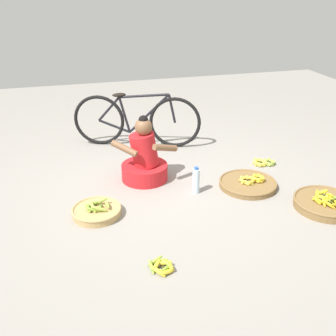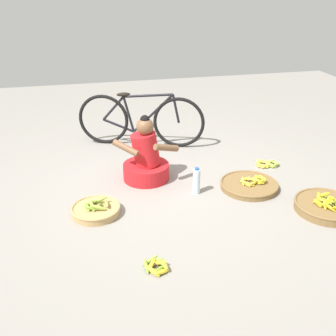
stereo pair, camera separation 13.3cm
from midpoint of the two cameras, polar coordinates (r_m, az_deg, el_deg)
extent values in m
plane|color=gray|center=(4.42, -1.55, -3.02)|extent=(10.00, 10.00, 0.00)
cylinder|color=red|center=(4.61, -4.11, -0.53)|extent=(0.52, 0.52, 0.18)
cylinder|color=red|center=(4.50, -4.22, 2.57)|extent=(0.39, 0.36, 0.40)
sphere|color=brown|center=(4.40, -4.33, 5.76)|extent=(0.19, 0.19, 0.19)
sphere|color=black|center=(4.38, -4.36, 6.70)|extent=(0.10, 0.10, 0.10)
cylinder|color=brown|center=(4.37, -6.99, 2.73)|extent=(0.28, 0.25, 0.16)
cylinder|color=brown|center=(4.35, -1.29, 2.84)|extent=(0.31, 0.18, 0.16)
torus|color=black|center=(5.57, -10.31, 6.59)|extent=(0.66, 0.28, 0.68)
torus|color=black|center=(5.40, 0.27, 6.38)|extent=(0.66, 0.28, 0.68)
cylinder|color=black|center=(5.40, -3.41, 7.59)|extent=(0.53, 0.22, 0.55)
cylinder|color=black|center=(5.46, -6.80, 7.39)|extent=(0.15, 0.08, 0.49)
cylinder|color=black|center=(5.34, -4.12, 10.05)|extent=(0.62, 0.26, 0.08)
cylinder|color=black|center=(5.55, -8.19, 5.81)|extent=(0.41, 0.18, 0.18)
cylinder|color=black|center=(5.48, -8.97, 8.18)|extent=(0.31, 0.14, 0.35)
cylinder|color=black|center=(5.34, -0.16, 8.30)|extent=(0.12, 0.07, 0.38)
ellipsoid|color=black|center=(5.40, -7.59, 10.11)|extent=(0.18, 0.08, 0.05)
cylinder|color=tan|center=(4.02, -10.89, -6.08)|extent=(0.47, 0.47, 0.07)
torus|color=tan|center=(4.01, -10.93, -5.66)|extent=(0.48, 0.48, 0.02)
ellipsoid|color=#9EB747|center=(4.00, -9.44, -5.12)|extent=(0.04, 0.16, 0.06)
ellipsoid|color=#9EB747|center=(4.05, -10.39, -4.59)|extent=(0.16, 0.07, 0.10)
ellipsoid|color=#9EB747|center=(3.98, -11.45, -5.35)|extent=(0.07, 0.16, 0.09)
ellipsoid|color=#9EB747|center=(3.93, -10.51, -5.66)|extent=(0.16, 0.06, 0.09)
sphere|color=#382D19|center=(4.00, -10.46, -5.22)|extent=(0.03, 0.03, 0.03)
ellipsoid|color=olive|center=(3.99, -10.42, -5.31)|extent=(0.06, 0.14, 0.07)
ellipsoid|color=olive|center=(4.04, -11.48, -4.99)|extent=(0.14, 0.06, 0.06)
ellipsoid|color=olive|center=(3.98, -12.05, -5.55)|extent=(0.06, 0.14, 0.06)
ellipsoid|color=olive|center=(3.94, -11.31, -5.78)|extent=(0.14, 0.06, 0.06)
sphere|color=#382D19|center=(3.99, -11.25, -5.33)|extent=(0.03, 0.03, 0.03)
cylinder|color=brown|center=(4.54, 10.28, -2.27)|extent=(0.62, 0.62, 0.06)
torus|color=brown|center=(4.52, 10.31, -1.96)|extent=(0.63, 0.63, 0.02)
ellipsoid|color=yellow|center=(4.57, 12.31, -1.40)|extent=(0.07, 0.12, 0.08)
ellipsoid|color=yellow|center=(4.61, 11.78, -1.22)|extent=(0.12, 0.10, 0.06)
ellipsoid|color=yellow|center=(4.60, 11.42, -1.16)|extent=(0.12, 0.04, 0.07)
ellipsoid|color=yellow|center=(4.57, 11.09, -1.29)|extent=(0.10, 0.12, 0.08)
ellipsoid|color=yellow|center=(4.52, 11.33, -1.61)|extent=(0.09, 0.12, 0.08)
ellipsoid|color=yellow|center=(4.51, 11.74, -1.70)|extent=(0.12, 0.08, 0.08)
ellipsoid|color=yellow|center=(4.53, 12.21, -1.60)|extent=(0.12, 0.09, 0.08)
sphere|color=#382D19|center=(4.56, 11.70, -1.44)|extent=(0.04, 0.04, 0.04)
ellipsoid|color=yellow|center=(4.53, 10.98, -1.53)|extent=(0.04, 0.14, 0.08)
ellipsoid|color=yellow|center=(4.57, 10.28, -1.38)|extent=(0.14, 0.09, 0.05)
ellipsoid|color=yellow|center=(4.55, 9.73, -1.41)|extent=(0.14, 0.07, 0.06)
ellipsoid|color=yellow|center=(4.50, 9.47, -1.66)|extent=(0.07, 0.14, 0.07)
ellipsoid|color=yellow|center=(4.46, 9.80, -1.97)|extent=(0.10, 0.14, 0.06)
ellipsoid|color=yellow|center=(4.45, 10.28, -2.02)|extent=(0.14, 0.08, 0.07)
ellipsoid|color=yellow|center=(4.48, 10.94, -1.90)|extent=(0.13, 0.11, 0.06)
sphere|color=#382D19|center=(4.51, 10.25, -1.69)|extent=(0.03, 0.03, 0.03)
cylinder|color=brown|center=(4.34, 20.39, -4.77)|extent=(0.62, 0.62, 0.08)
torus|color=brown|center=(4.32, 20.47, -4.31)|extent=(0.63, 0.63, 0.02)
ellipsoid|color=#8CAD38|center=(4.35, 21.19, -3.80)|extent=(0.04, 0.12, 0.07)
ellipsoid|color=#8CAD38|center=(4.37, 20.75, -3.71)|extent=(0.11, 0.10, 0.05)
ellipsoid|color=#8CAD38|center=(4.33, 20.05, -3.80)|extent=(0.11, 0.09, 0.06)
ellipsoid|color=#8CAD38|center=(4.30, 20.06, -4.05)|extent=(0.05, 0.12, 0.05)
ellipsoid|color=#8CAD38|center=(4.28, 20.63, -4.28)|extent=(0.11, 0.10, 0.06)
ellipsoid|color=#8CAD38|center=(4.31, 21.32, -4.12)|extent=(0.11, 0.09, 0.07)
sphere|color=#382D19|center=(4.32, 20.68, -3.98)|extent=(0.03, 0.03, 0.03)
ellipsoid|color=gold|center=(4.36, 20.86, -3.56)|extent=(0.06, 0.14, 0.08)
ellipsoid|color=gold|center=(4.39, 19.92, -3.23)|extent=(0.14, 0.07, 0.09)
ellipsoid|color=gold|center=(4.33, 19.38, -3.56)|extent=(0.10, 0.14, 0.09)
ellipsoid|color=gold|center=(4.29, 19.91, -4.00)|extent=(0.12, 0.13, 0.07)
ellipsoid|color=gold|center=(4.30, 20.70, -3.99)|extent=(0.14, 0.06, 0.08)
sphere|color=#382D19|center=(4.34, 20.15, -3.68)|extent=(0.04, 0.04, 0.04)
ellipsoid|color=gold|center=(4.29, 20.38, -4.15)|extent=(0.06, 0.12, 0.06)
ellipsoid|color=gold|center=(4.31, 19.81, -3.89)|extent=(0.11, 0.10, 0.06)
ellipsoid|color=gold|center=(4.30, 19.22, -3.93)|extent=(0.12, 0.06, 0.05)
ellipsoid|color=gold|center=(4.23, 19.28, -4.33)|extent=(0.06, 0.12, 0.07)
ellipsoid|color=gold|center=(4.22, 19.81, -4.47)|extent=(0.12, 0.08, 0.07)
ellipsoid|color=gold|center=(4.24, 20.27, -4.47)|extent=(0.12, 0.07, 0.06)
sphere|color=#382D19|center=(4.27, 19.74, -4.17)|extent=(0.03, 0.03, 0.03)
ellipsoid|color=gold|center=(4.27, 21.71, -4.53)|extent=(0.06, 0.14, 0.05)
ellipsoid|color=gold|center=(4.30, 20.65, -4.17)|extent=(0.14, 0.06, 0.05)
ellipsoid|color=gold|center=(4.23, 20.18, -4.45)|extent=(0.08, 0.14, 0.08)
ellipsoid|color=gold|center=(4.19, 20.82, -4.81)|extent=(0.12, 0.12, 0.09)
ellipsoid|color=gold|center=(4.22, 21.59, -4.83)|extent=(0.14, 0.07, 0.07)
sphere|color=#382D19|center=(4.25, 20.97, -4.53)|extent=(0.03, 0.03, 0.03)
ellipsoid|color=yellow|center=(3.30, -0.85, -13.60)|extent=(0.04, 0.14, 0.07)
ellipsoid|color=yellow|center=(3.34, -1.70, -13.16)|extent=(0.14, 0.09, 0.07)
ellipsoid|color=yellow|center=(3.31, -2.83, -13.51)|extent=(0.12, 0.13, 0.07)
ellipsoid|color=yellow|center=(3.25, -2.51, -14.31)|extent=(0.12, 0.13, 0.07)
ellipsoid|color=yellow|center=(3.26, -1.23, -14.34)|extent=(0.14, 0.09, 0.06)
sphere|color=#382D19|center=(3.29, -1.88, -13.79)|extent=(0.03, 0.03, 0.03)
ellipsoid|color=#8CAD38|center=(3.33, -1.33, -13.20)|extent=(0.04, 0.15, 0.07)
ellipsoid|color=#8CAD38|center=(3.37, -2.31, -12.82)|extent=(0.15, 0.07, 0.06)
ellipsoid|color=#8CAD38|center=(3.36, -2.98, -12.85)|extent=(0.15, 0.07, 0.07)
ellipsoid|color=#8CAD38|center=(3.30, -3.52, -13.65)|extent=(0.04, 0.15, 0.07)
ellipsoid|color=#8CAD38|center=(3.27, -2.49, -14.20)|extent=(0.15, 0.07, 0.06)
ellipsoid|color=#8CAD38|center=(3.29, -1.46, -13.87)|extent=(0.13, 0.12, 0.06)
sphere|color=#382D19|center=(3.32, -2.41, -13.49)|extent=(0.03, 0.03, 0.03)
ellipsoid|color=yellow|center=(5.12, 12.60, 0.85)|extent=(0.05, 0.14, 0.07)
ellipsoid|color=yellow|center=(5.14, 12.10, 1.01)|extent=(0.14, 0.10, 0.07)
ellipsoid|color=yellow|center=(5.12, 11.59, 1.00)|extent=(0.14, 0.08, 0.07)
ellipsoid|color=yellow|center=(5.08, 11.38, 0.86)|extent=(0.08, 0.14, 0.09)
ellipsoid|color=yellow|center=(5.04, 11.60, 0.57)|extent=(0.09, 0.14, 0.07)
ellipsoid|color=yellow|center=(5.03, 12.10, 0.48)|extent=(0.14, 0.09, 0.07)
ellipsoid|color=yellow|center=(5.06, 12.58, 0.52)|extent=(0.14, 0.10, 0.06)
sphere|color=#382D19|center=(5.09, 12.04, 0.76)|extent=(0.03, 0.03, 0.03)
ellipsoid|color=#9EB747|center=(5.14, 13.75, 0.86)|extent=(0.04, 0.12, 0.07)
ellipsoid|color=#9EB747|center=(5.16, 13.47, 0.97)|extent=(0.11, 0.12, 0.07)
ellipsoid|color=#9EB747|center=(5.16, 12.94, 1.04)|extent=(0.12, 0.05, 0.08)
ellipsoid|color=#9EB747|center=(5.12, 12.67, 0.87)|extent=(0.09, 0.12, 0.07)
ellipsoid|color=#9EB747|center=(5.08, 12.92, 0.58)|extent=(0.09, 0.12, 0.06)
ellipsoid|color=#9EB747|center=(5.07, 13.31, 0.55)|extent=(0.13, 0.08, 0.07)
ellipsoid|color=#9EB747|center=(5.10, 13.77, 0.64)|extent=(0.12, 0.10, 0.07)
sphere|color=#382D19|center=(5.12, 13.25, 0.78)|extent=(0.03, 0.03, 0.03)
cylinder|color=silver|center=(4.30, 3.05, -1.84)|extent=(0.08, 0.08, 0.27)
cylinder|color=#2D59B7|center=(4.23, 3.09, -0.05)|extent=(0.04, 0.04, 0.02)
camera|label=1|loc=(0.07, -90.93, -0.45)|focal=43.51mm
camera|label=2|loc=(0.07, 89.07, 0.45)|focal=43.51mm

